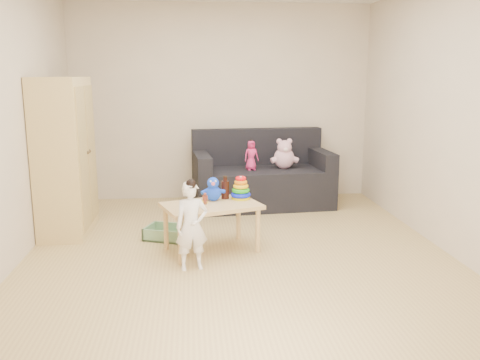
{
  "coord_description": "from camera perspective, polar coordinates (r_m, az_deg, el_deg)",
  "views": [
    {
      "loc": [
        -0.43,
        -4.65,
        1.68
      ],
      "look_at": [
        0.05,
        0.25,
        0.65
      ],
      "focal_mm": 38.0,
      "sensor_mm": 36.0,
      "label": 1
    }
  ],
  "objects": [
    {
      "name": "room",
      "position": [
        4.69,
        -0.31,
        7.17
      ],
      "size": [
        4.5,
        4.5,
        4.5
      ],
      "color": "tan",
      "rests_on": "ground"
    },
    {
      "name": "wardrobe",
      "position": [
        5.69,
        -19.08,
        2.52
      ],
      "size": [
        0.46,
        0.92,
        1.65
      ],
      "primitive_type": "cube",
      "color": "#D6B875",
      "rests_on": "ground"
    },
    {
      "name": "sofa",
      "position": [
        6.58,
        2.52,
        -0.81
      ],
      "size": [
        1.81,
        1.01,
        0.49
      ],
      "primitive_type": "cube",
      "rotation": [
        0.0,
        0.0,
        0.08
      ],
      "color": "black",
      "rests_on": "ground"
    },
    {
      "name": "play_table",
      "position": [
        4.91,
        -3.22,
        -5.34
      ],
      "size": [
        1.02,
        0.82,
        0.47
      ],
      "primitive_type": "cube",
      "rotation": [
        0.0,
        0.0,
        0.33
      ],
      "color": "tan",
      "rests_on": "ground"
    },
    {
      "name": "storage_bin",
      "position": [
        5.36,
        -8.15,
        -5.84
      ],
      "size": [
        0.52,
        0.45,
        0.13
      ],
      "primitive_type": null,
      "rotation": [
        0.0,
        0.0,
        -0.35
      ],
      "color": "gray",
      "rests_on": "ground"
    },
    {
      "name": "toddler",
      "position": [
        4.43,
        -5.44,
        -5.28
      ],
      "size": [
        0.31,
        0.23,
        0.76
      ],
      "primitive_type": "imported",
      "rotation": [
        0.0,
        0.0,
        0.18
      ],
      "color": "white",
      "rests_on": "ground"
    },
    {
      "name": "pink_bear",
      "position": [
        6.54,
        4.97,
        2.72
      ],
      "size": [
        0.33,
        0.3,
        0.32
      ],
      "primitive_type": null,
      "rotation": [
        0.0,
        0.0,
        0.24
      ],
      "color": "#E8ABC3",
      "rests_on": "sofa"
    },
    {
      "name": "doll",
      "position": [
        6.4,
        1.27,
        2.75
      ],
      "size": [
        0.21,
        0.17,
        0.37
      ],
      "primitive_type": "imported",
      "rotation": [
        0.0,
        0.0,
        0.24
      ],
      "color": "#EF2C77",
      "rests_on": "sofa"
    },
    {
      "name": "ring_stacker",
      "position": [
        5.02,
        0.09,
        -1.13
      ],
      "size": [
        0.2,
        0.2,
        0.23
      ],
      "color": "#D4C30B",
      "rests_on": "play_table"
    },
    {
      "name": "brown_bottle",
      "position": [
        5.03,
        -1.67,
        -1.01
      ],
      "size": [
        0.08,
        0.08,
        0.23
      ],
      "color": "black",
      "rests_on": "play_table"
    },
    {
      "name": "blue_plush",
      "position": [
        4.95,
        -3.05,
        -0.97
      ],
      "size": [
        0.25,
        0.24,
        0.24
      ],
      "primitive_type": null,
      "rotation": [
        0.0,
        0.0,
        0.6
      ],
      "color": "blue",
      "rests_on": "play_table"
    },
    {
      "name": "wooden_figure",
      "position": [
        4.82,
        -3.94,
        -2.08
      ],
      "size": [
        0.06,
        0.06,
        0.12
      ],
      "primitive_type": null,
      "rotation": [
        0.0,
        0.0,
        0.61
      ],
      "color": "brown",
      "rests_on": "play_table"
    },
    {
      "name": "yellow_book",
      "position": [
        4.89,
        -5.12,
        -2.53
      ],
      "size": [
        0.25,
        0.25,
        0.01
      ],
      "primitive_type": "cube",
      "rotation": [
        0.0,
        0.0,
        0.68
      ],
      "color": "yellow",
      "rests_on": "play_table"
    }
  ]
}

